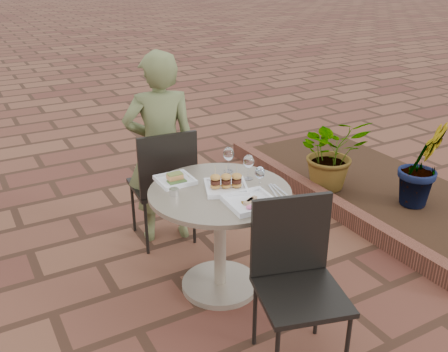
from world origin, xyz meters
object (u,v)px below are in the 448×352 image
diner (161,150)px  plate_salmon (175,179)px  plate_tuna (250,202)px  chair_far (165,178)px  chair_near (296,269)px  plate_sliders (226,184)px  cafe_table (220,224)px

diner → plate_salmon: size_ratio=6.66×
diner → plate_salmon: 0.58m
plate_salmon → plate_tuna: plate_salmon is taller
diner → plate_tuna: bearing=110.2°
plate_salmon → chair_far: bearing=76.3°
chair_near → plate_tuna: bearing=105.9°
plate_sliders → plate_tuna: 0.25m
chair_near → plate_salmon: size_ratio=4.17×
chair_near → diner: size_ratio=0.63×
plate_sliders → plate_tuna: (0.03, -0.25, -0.02)m
diner → plate_salmon: diner is taller
cafe_table → diner: size_ratio=0.61×
diner → cafe_table: bearing=107.8°
plate_salmon → plate_tuna: 0.57m
cafe_table → chair_far: 0.72m
chair_far → cafe_table: bearing=101.3°
chair_near → plate_salmon: chair_near is taller
diner → plate_salmon: (-0.13, -0.56, 0.00)m
plate_salmon → plate_sliders: plate_sliders is taller
plate_tuna → plate_sliders: bearing=96.0°
cafe_table → plate_sliders: plate_sliders is taller
chair_far → diner: 0.22m
plate_salmon → plate_tuna: size_ratio=0.75×
plate_sliders → chair_far: bearing=99.2°
cafe_table → plate_salmon: size_ratio=4.04×
chair_near → plate_sliders: (-0.03, 0.71, 0.22)m
chair_far → plate_sliders: (0.12, -0.72, 0.22)m
chair_far → plate_tuna: 1.00m
plate_tuna → plate_salmon: bearing=116.7°
chair_far → diner: size_ratio=0.63×
cafe_table → plate_salmon: 0.41m
chair_far → plate_salmon: bearing=81.2°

